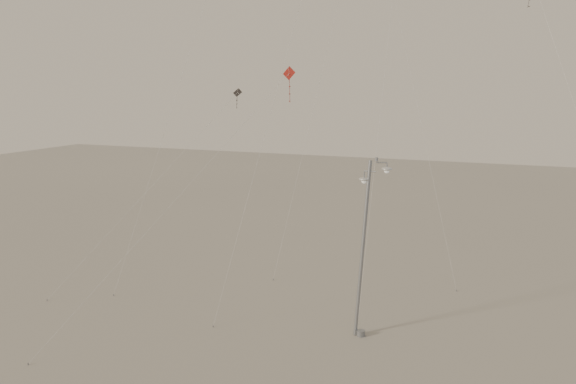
% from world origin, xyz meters
% --- Properties ---
extents(street_lamp, '(1.73, 0.62, 9.12)m').
position_xyz_m(street_lamp, '(1.13, 6.21, 4.87)').
color(street_lamp, gray).
rests_on(street_lamp, ground).
extents(kite_3, '(8.12, 12.69, 13.52)m').
position_xyz_m(kite_3, '(-5.92, 6.96, 10.32)').
color(kite_3, maroon).
rests_on(kite_3, ground).
extents(kite_4, '(6.94, 14.20, 18.58)m').
position_xyz_m(kite_4, '(9.34, 12.65, 13.81)').
color(kite_4, '#312C29').
rests_on(kite_4, ground).
extents(kite_6, '(8.50, 8.97, 12.28)m').
position_xyz_m(kite_6, '(-11.52, 10.52, 8.64)').
color(kite_6, '#312C29').
rests_on(kite_6, ground).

